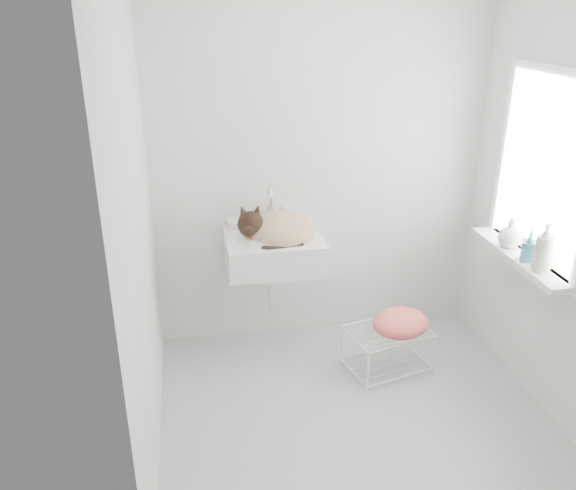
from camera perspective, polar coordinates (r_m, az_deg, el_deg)
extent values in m
cube|color=#B0B0B0|center=(3.51, 6.56, -16.25)|extent=(2.20, 2.00, 0.02)
cube|color=silver|center=(3.81, 3.20, 8.36)|extent=(2.20, 0.02, 2.50)
cube|color=silver|center=(3.38, 25.82, 4.13)|extent=(0.02, 2.00, 2.50)
cube|color=silver|center=(2.77, -14.60, 1.92)|extent=(0.02, 2.00, 2.50)
cube|color=white|center=(3.50, 24.08, 6.75)|extent=(0.01, 0.80, 1.00)
cube|color=white|center=(3.49, 23.87, 6.75)|extent=(0.04, 0.90, 1.10)
cube|color=white|center=(3.62, 21.77, -1.14)|extent=(0.16, 0.88, 0.04)
cube|color=white|center=(3.63, -1.44, 0.97)|extent=(0.60, 0.53, 0.24)
ellipsoid|color=tan|center=(3.61, -0.95, 1.39)|extent=(0.49, 0.43, 0.23)
sphere|color=black|center=(3.49, -3.53, 2.35)|extent=(0.18, 0.18, 0.16)
torus|color=#A93A10|center=(3.50, -3.20, 1.63)|extent=(0.16, 0.16, 0.06)
cube|color=silver|center=(3.82, 9.68, -9.99)|extent=(0.55, 0.44, 0.29)
ellipsoid|color=gold|center=(3.71, 10.94, -8.14)|extent=(0.40, 0.32, 0.15)
imported|color=beige|center=(3.45, 23.50, -2.31)|extent=(0.11, 0.11, 0.23)
imported|color=teal|center=(3.54, 22.40, -1.43)|extent=(0.11, 0.11, 0.17)
imported|color=white|center=(3.70, 20.82, -0.17)|extent=(0.15, 0.15, 0.18)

